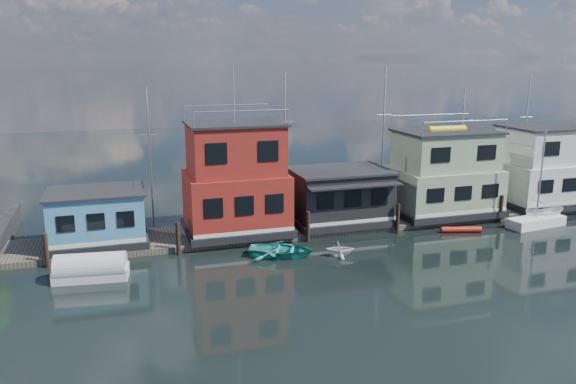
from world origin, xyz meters
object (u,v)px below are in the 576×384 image
object	(u,v)px
houseboat_dark	(340,196)
dinghy_teal	(281,250)
houseboat_green	(444,174)
motorboat	(544,215)
houseboat_white	(547,167)
tarp_runabout	(91,269)
houseboat_blue	(97,217)
day_sailer	(536,221)
dinghy_white	(339,249)
red_kayak	(461,230)
houseboat_red	(236,181)

from	to	relation	value
houseboat_dark	dinghy_teal	world-z (taller)	houseboat_dark
houseboat_green	motorboat	xyz separation A→B (m)	(6.71, -3.86, -2.93)
houseboat_white	tarp_runabout	size ratio (longest dim) A/B	1.93
houseboat_dark	houseboat_white	bearing A→B (deg)	0.06
houseboat_blue	houseboat_white	distance (m)	36.52
tarp_runabout	day_sailer	distance (m)	32.31
houseboat_white	dinghy_teal	world-z (taller)	houseboat_white
dinghy_teal	day_sailer	distance (m)	20.60
houseboat_green	dinghy_white	bearing A→B (deg)	-151.72
red_kayak	dinghy_teal	bearing A→B (deg)	-161.22
houseboat_green	motorboat	size ratio (longest dim) A/B	2.61
houseboat_blue	houseboat_white	world-z (taller)	houseboat_white
dinghy_teal	day_sailer	xyz separation A→B (m)	(20.59, 0.62, -0.01)
houseboat_blue	dinghy_teal	world-z (taller)	houseboat_blue
houseboat_dark	houseboat_red	bearing A→B (deg)	179.86
dinghy_white	tarp_runabout	xyz separation A→B (m)	(-15.36, 0.59, 0.13)
day_sailer	motorboat	bearing A→B (deg)	19.77
houseboat_red	tarp_runabout	xyz separation A→B (m)	(-9.86, -5.59, -3.47)
houseboat_white	motorboat	distance (m)	5.85
houseboat_dark	red_kayak	bearing A→B (deg)	-27.07
dinghy_teal	tarp_runabout	size ratio (longest dim) A/B	0.98
houseboat_blue	houseboat_red	distance (m)	9.69
houseboat_green	red_kayak	distance (m)	5.39
dinghy_white	red_kayak	xyz separation A→B (m)	(10.56, 2.05, -0.28)
houseboat_dark	dinghy_white	xyz separation A→B (m)	(-2.50, -6.17, -1.92)
houseboat_blue	dinghy_teal	bearing A→B (deg)	-24.42
dinghy_white	red_kayak	bearing A→B (deg)	-64.37
houseboat_dark	dinghy_teal	xyz separation A→B (m)	(-6.16, -5.13, -1.98)
houseboat_red	tarp_runabout	world-z (taller)	houseboat_red
houseboat_red	red_kayak	distance (m)	17.04
houseboat_blue	red_kayak	size ratio (longest dim) A/B	2.13
houseboat_dark	houseboat_green	bearing A→B (deg)	0.12
houseboat_dark	motorboat	size ratio (longest dim) A/B	2.30
houseboat_blue	dinghy_white	size ratio (longest dim) A/B	3.36
motorboat	red_kayak	bearing A→B (deg)	97.94
houseboat_white	dinghy_white	bearing A→B (deg)	-163.95
houseboat_blue	tarp_runabout	size ratio (longest dim) A/B	1.47
houseboat_green	motorboat	bearing A→B (deg)	-29.88
houseboat_white	red_kayak	bearing A→B (deg)	-159.27
dinghy_white	motorboat	size ratio (longest dim) A/B	0.59
houseboat_green	motorboat	world-z (taller)	houseboat_green
houseboat_dark	dinghy_teal	size ratio (longest dim) A/B	1.74
dinghy_white	day_sailer	world-z (taller)	day_sailer
houseboat_green	day_sailer	size ratio (longest dim) A/B	1.13
houseboat_green	day_sailer	distance (m)	7.73
dinghy_white	day_sailer	bearing A→B (deg)	-69.73
houseboat_blue	houseboat_red	size ratio (longest dim) A/B	0.54
dinghy_white	houseboat_white	bearing A→B (deg)	-59.28
houseboat_white	dinghy_white	distance (m)	22.58
houseboat_green	houseboat_white	xyz separation A→B (m)	(10.00, -0.00, -0.01)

